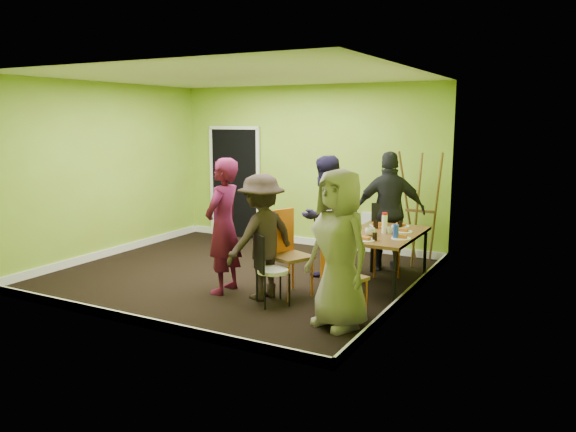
# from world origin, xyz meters

# --- Properties ---
(ground) EXTENTS (5.00, 5.00, 0.00)m
(ground) POSITION_xyz_m (0.00, 0.00, 0.00)
(ground) COLOR black
(ground) RESTS_ON ground
(room_walls) EXTENTS (5.04, 4.54, 2.82)m
(room_walls) POSITION_xyz_m (-0.02, 0.04, 0.99)
(room_walls) COLOR #8BA32A
(room_walls) RESTS_ON ground
(dining_table) EXTENTS (0.90, 1.50, 0.75)m
(dining_table) POSITION_xyz_m (2.05, 0.35, 0.70)
(dining_table) COLOR black
(dining_table) RESTS_ON ground
(chair_left_far) EXTENTS (0.58, 0.58, 1.07)m
(chair_left_far) POSITION_xyz_m (1.32, 0.51, 0.60)
(chair_left_far) COLOR #D85F14
(chair_left_far) RESTS_ON ground
(chair_left_near) EXTENTS (0.59, 0.59, 1.09)m
(chair_left_near) POSITION_xyz_m (1.05, -0.46, 0.61)
(chair_left_near) COLOR #D85F14
(chair_left_near) RESTS_ON ground
(chair_back_end) EXTENTS (0.56, 0.61, 1.01)m
(chair_back_end) POSITION_xyz_m (1.82, 1.15, 0.72)
(chair_back_end) COLOR #D85F14
(chair_back_end) RESTS_ON ground
(chair_front_end) EXTENTS (0.50, 0.50, 0.98)m
(chair_front_end) POSITION_xyz_m (2.01, -0.98, 0.55)
(chair_front_end) COLOR #D85F14
(chair_front_end) RESTS_ON ground
(chair_bentwood) EXTENTS (0.48, 0.48, 0.88)m
(chair_bentwood) POSITION_xyz_m (1.06, -0.95, 0.49)
(chair_bentwood) COLOR black
(chair_bentwood) RESTS_ON ground
(easel) EXTENTS (0.70, 0.66, 1.75)m
(easel) POSITION_xyz_m (2.12, 1.89, 0.86)
(easel) COLOR brown
(easel) RESTS_ON ground
(plate_near_left) EXTENTS (0.22, 0.22, 0.01)m
(plate_near_left) POSITION_xyz_m (1.82, 0.78, 0.76)
(plate_near_left) COLOR white
(plate_near_left) RESTS_ON dining_table
(plate_near_right) EXTENTS (0.22, 0.22, 0.01)m
(plate_near_right) POSITION_xyz_m (1.73, -0.06, 0.76)
(plate_near_right) COLOR white
(plate_near_right) RESTS_ON dining_table
(plate_far_back) EXTENTS (0.25, 0.25, 0.01)m
(plate_far_back) POSITION_xyz_m (2.12, 0.88, 0.76)
(plate_far_back) COLOR white
(plate_far_back) RESTS_ON dining_table
(plate_far_front) EXTENTS (0.24, 0.24, 0.01)m
(plate_far_front) POSITION_xyz_m (2.01, -0.21, 0.76)
(plate_far_front) COLOR white
(plate_far_front) RESTS_ON dining_table
(plate_wall_back) EXTENTS (0.25, 0.25, 0.01)m
(plate_wall_back) POSITION_xyz_m (2.26, 0.52, 0.76)
(plate_wall_back) COLOR white
(plate_wall_back) RESTS_ON dining_table
(plate_wall_front) EXTENTS (0.24, 0.24, 0.01)m
(plate_wall_front) POSITION_xyz_m (2.37, 0.11, 0.76)
(plate_wall_front) COLOR white
(plate_wall_front) RESTS_ON dining_table
(thermos) EXTENTS (0.07, 0.07, 0.24)m
(thermos) POSITION_xyz_m (2.07, 0.34, 0.87)
(thermos) COLOR white
(thermos) RESTS_ON dining_table
(blue_bottle) EXTENTS (0.07, 0.07, 0.18)m
(blue_bottle) POSITION_xyz_m (2.31, 0.07, 0.84)
(blue_bottle) COLOR #1835B8
(blue_bottle) RESTS_ON dining_table
(orange_bottle) EXTENTS (0.03, 0.03, 0.08)m
(orange_bottle) POSITION_xyz_m (1.92, 0.60, 0.79)
(orange_bottle) COLOR #D85F14
(orange_bottle) RESTS_ON dining_table
(glass_mid) EXTENTS (0.07, 0.07, 0.10)m
(glass_mid) POSITION_xyz_m (1.86, 0.60, 0.80)
(glass_mid) COLOR black
(glass_mid) RESTS_ON dining_table
(glass_back) EXTENTS (0.07, 0.07, 0.09)m
(glass_back) POSITION_xyz_m (2.14, 0.78, 0.79)
(glass_back) COLOR black
(glass_back) RESTS_ON dining_table
(glass_front) EXTENTS (0.06, 0.06, 0.10)m
(glass_front) POSITION_xyz_m (2.11, -0.15, 0.80)
(glass_front) COLOR black
(glass_front) RESTS_ON dining_table
(cup_a) EXTENTS (0.13, 0.13, 0.10)m
(cup_a) POSITION_xyz_m (1.96, 0.12, 0.80)
(cup_a) COLOR white
(cup_a) RESTS_ON dining_table
(cup_b) EXTENTS (0.09, 0.09, 0.08)m
(cup_b) POSITION_xyz_m (2.14, 0.35, 0.79)
(cup_b) COLOR white
(cup_b) RESTS_ON dining_table
(person_standing) EXTENTS (0.46, 0.66, 1.74)m
(person_standing) POSITION_xyz_m (0.30, -0.77, 0.87)
(person_standing) COLOR #550E33
(person_standing) RESTS_ON ground
(person_left_far) EXTENTS (0.87, 0.99, 1.72)m
(person_left_far) POSITION_xyz_m (1.10, 0.60, 0.86)
(person_left_far) COLOR #191433
(person_left_far) RESTS_ON ground
(person_left_near) EXTENTS (0.86, 1.14, 1.56)m
(person_left_near) POSITION_xyz_m (0.85, -0.74, 0.78)
(person_left_near) COLOR black
(person_left_near) RESTS_ON ground
(person_back_end) EXTENTS (1.12, 0.82, 1.76)m
(person_back_end) POSITION_xyz_m (1.83, 1.28, 0.88)
(person_back_end) COLOR black
(person_back_end) RESTS_ON ground
(person_front_end) EXTENTS (0.99, 0.84, 1.72)m
(person_front_end) POSITION_xyz_m (2.09, -1.20, 0.86)
(person_front_end) COLOR gray
(person_front_end) RESTS_ON ground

